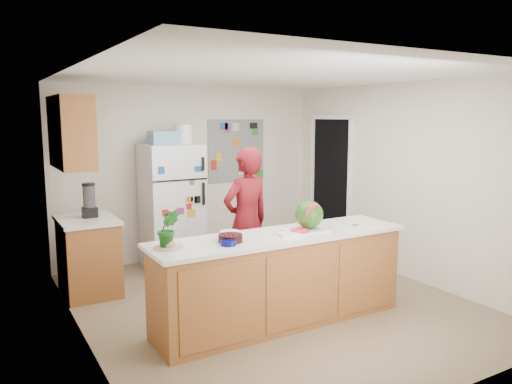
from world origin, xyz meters
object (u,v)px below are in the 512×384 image
watermelon (309,215)px  refrigerator (172,206)px  person (246,222)px  cherry_bowl (230,238)px

watermelon → refrigerator: bearing=104.5°
refrigerator → person: person is taller
refrigerator → watermelon: refrigerator is taller
refrigerator → cherry_bowl: size_ratio=7.46×
refrigerator → watermelon: bearing=-75.5°
refrigerator → cherry_bowl: refrigerator is taller
refrigerator → person: (0.37, -1.46, 0.01)m
refrigerator → person: bearing=-75.9°
watermelon → cherry_bowl: (-0.93, -0.05, -0.12)m
cherry_bowl → watermelon: bearing=2.9°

